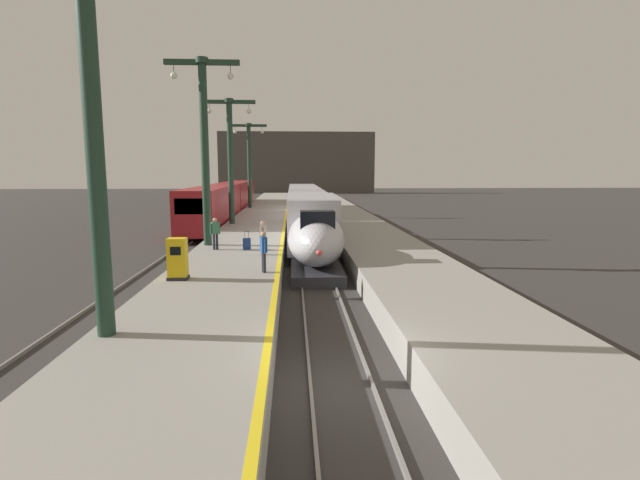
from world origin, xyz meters
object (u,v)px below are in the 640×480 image
(highspeed_train_main, at_px, (307,211))
(rolling_suitcase, at_px, (247,244))
(station_column_distant, at_px, (249,157))
(ticket_machine_yellow, at_px, (178,260))
(regional_train_adjacent, at_px, (227,200))
(passenger_far_waiting, at_px, (263,235))
(passenger_mid_platform, at_px, (264,249))
(station_column_mid, at_px, (204,136))
(station_column_near, at_px, (91,98))
(passenger_near_edge, at_px, (215,231))
(station_column_far, at_px, (230,150))

(highspeed_train_main, height_order, rolling_suitcase, highspeed_train_main)
(station_column_distant, bearing_deg, ticket_machine_yellow, -89.45)
(regional_train_adjacent, bearing_deg, passenger_far_waiting, -78.90)
(passenger_mid_platform, distance_m, rolling_suitcase, 6.05)
(rolling_suitcase, bearing_deg, station_column_mid, 143.96)
(station_column_near, distance_m, passenger_near_edge, 14.16)
(highspeed_train_main, relative_size, ticket_machine_yellow, 23.60)
(station_column_far, relative_size, station_column_distant, 1.03)
(station_column_mid, bearing_deg, passenger_mid_platform, -64.79)
(station_column_near, distance_m, passenger_far_waiting, 12.96)
(highspeed_train_main, bearing_deg, passenger_near_edge, -111.21)
(station_column_near, height_order, passenger_mid_platform, station_column_near)
(passenger_mid_platform, relative_size, ticket_machine_yellow, 1.06)
(passenger_near_edge, bearing_deg, station_column_distant, 91.34)
(passenger_near_edge, relative_size, passenger_far_waiting, 1.00)
(passenger_mid_platform, bearing_deg, passenger_far_waiting, 93.83)
(station_column_near, xyz_separation_m, ticket_machine_yellow, (0.35, 6.28, -5.11))
(station_column_far, height_order, passenger_mid_platform, station_column_far)
(station_column_mid, height_order, station_column_far, station_column_mid)
(station_column_near, relative_size, passenger_far_waiting, 5.80)
(station_column_near, bearing_deg, station_column_mid, 90.00)
(station_column_mid, height_order, passenger_near_edge, station_column_mid)
(station_column_far, xyz_separation_m, rolling_suitcase, (2.33, -12.72, -5.42))
(highspeed_train_main, bearing_deg, regional_train_adjacent, 122.36)
(station_column_distant, relative_size, rolling_suitcase, 9.47)
(station_column_near, bearing_deg, passenger_mid_platform, 64.18)
(station_column_distant, bearing_deg, station_column_far, -90.00)
(passenger_near_edge, bearing_deg, highspeed_train_main, 68.79)
(station_column_distant, height_order, rolling_suitcase, station_column_distant)
(rolling_suitcase, bearing_deg, ticket_machine_yellow, -105.87)
(regional_train_adjacent, xyz_separation_m, rolling_suitcase, (4.53, -26.26, -0.77))
(passenger_far_waiting, bearing_deg, passenger_mid_platform, -86.17)
(highspeed_train_main, bearing_deg, rolling_suitcase, -104.85)
(station_column_mid, xyz_separation_m, passenger_far_waiting, (3.28, -3.38, -5.02))
(station_column_distant, height_order, passenger_far_waiting, station_column_distant)
(station_column_near, distance_m, station_column_far, 25.97)
(passenger_mid_platform, height_order, ticket_machine_yellow, passenger_mid_platform)
(highspeed_train_main, xyz_separation_m, station_column_mid, (-5.90, -11.78, 5.13))
(passenger_far_waiting, bearing_deg, ticket_machine_yellow, -119.11)
(ticket_machine_yellow, bearing_deg, passenger_near_edge, 87.26)
(station_column_far, relative_size, passenger_far_waiting, 5.66)
(rolling_suitcase, bearing_deg, station_column_far, 100.37)
(passenger_mid_platform, bearing_deg, station_column_near, -115.82)
(station_column_distant, xyz_separation_m, passenger_far_waiting, (3.28, -30.97, -4.60))
(highspeed_train_main, bearing_deg, passenger_mid_platform, -96.88)
(highspeed_train_main, xyz_separation_m, station_column_near, (-5.90, -26.72, 4.97))
(rolling_suitcase, distance_m, ticket_machine_yellow, 7.25)
(station_column_near, bearing_deg, regional_train_adjacent, 93.19)
(highspeed_train_main, height_order, regional_train_adjacent, regional_train_adjacent)
(station_column_near, distance_m, passenger_mid_platform, 9.52)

